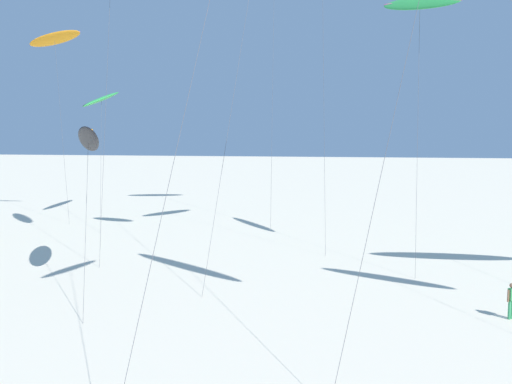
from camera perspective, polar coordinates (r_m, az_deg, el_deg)
flying_kite_2 at (r=42.58m, az=14.81°, el=16.42°), size 5.05×9.02×17.56m
flying_kite_4 at (r=59.89m, az=-18.01°, el=13.24°), size 5.37×3.21×17.37m
flying_kite_5 at (r=59.45m, az=-14.01°, el=8.28°), size 3.60×11.30×12.12m
flying_kite_6 at (r=36.14m, az=-15.15°, el=4.67°), size 4.76×11.15×9.26m
person_foreground_walker at (r=31.31m, az=22.37°, el=-9.10°), size 0.43×0.34×1.69m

